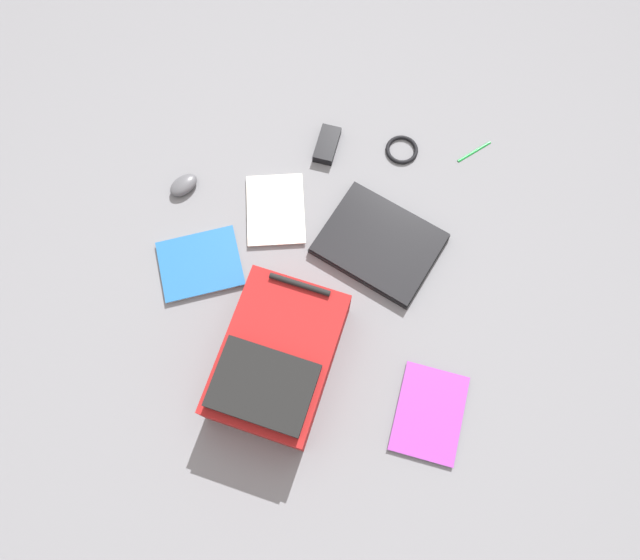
{
  "coord_description": "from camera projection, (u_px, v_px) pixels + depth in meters",
  "views": [
    {
      "loc": [
        0.07,
        -0.57,
        1.63
      ],
      "look_at": [
        0.01,
        -0.02,
        0.02
      ],
      "focal_mm": 31.91,
      "sensor_mm": 36.0,
      "label": 1
    }
  ],
  "objects": [
    {
      "name": "laptop",
      "position": [
        379.0,
        243.0,
        1.75
      ],
      "size": [
        0.43,
        0.4,
        0.03
      ],
      "color": "black",
      "rests_on": "ground_plane"
    },
    {
      "name": "ground_plane",
      "position": [
        316.0,
        275.0,
        1.73
      ],
      "size": [
        3.37,
        3.37,
        0.0
      ],
      "primitive_type": "plane",
      "color": "slate"
    },
    {
      "name": "cable_coil",
      "position": [
        402.0,
        150.0,
        1.87
      ],
      "size": [
        0.11,
        0.11,
        0.01
      ],
      "primitive_type": "torus",
      "color": "black",
      "rests_on": "ground_plane"
    },
    {
      "name": "book_red",
      "position": [
        276.0,
        210.0,
        1.79
      ],
      "size": [
        0.22,
        0.27,
        0.01
      ],
      "color": "silver",
      "rests_on": "ground_plane"
    },
    {
      "name": "book_comic",
      "position": [
        200.0,
        265.0,
        1.73
      ],
      "size": [
        0.3,
        0.27,
        0.02
      ],
      "color": "silver",
      "rests_on": "ground_plane"
    },
    {
      "name": "computer_mouse",
      "position": [
        184.0,
        185.0,
        1.81
      ],
      "size": [
        0.11,
        0.11,
        0.04
      ],
      "primitive_type": "ellipsoid",
      "rotation": [
        0.0,
        0.0,
        2.4
      ],
      "color": "#4C4C51",
      "rests_on": "ground_plane"
    },
    {
      "name": "backpack",
      "position": [
        277.0,
        360.0,
        1.56
      ],
      "size": [
        0.38,
        0.48,
        0.18
      ],
      "color": "maroon",
      "rests_on": "ground_plane"
    },
    {
      "name": "pen_black",
      "position": [
        474.0,
        151.0,
        1.87
      ],
      "size": [
        0.11,
        0.09,
        0.01
      ],
      "primitive_type": "cylinder",
      "rotation": [
        1.57,
        0.0,
        2.24
      ],
      "color": "#198C33",
      "rests_on": "ground_plane"
    },
    {
      "name": "book_blue",
      "position": [
        429.0,
        413.0,
        1.59
      ],
      "size": [
        0.22,
        0.28,
        0.01
      ],
      "color": "silver",
      "rests_on": "ground_plane"
    },
    {
      "name": "power_brick",
      "position": [
        327.0,
        145.0,
        1.86
      ],
      "size": [
        0.09,
        0.14,
        0.03
      ],
      "primitive_type": "cube",
      "rotation": [
        0.0,
        0.0,
        -0.17
      ],
      "color": "black",
      "rests_on": "ground_plane"
    }
  ]
}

